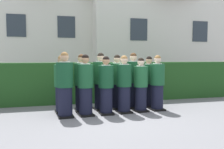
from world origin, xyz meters
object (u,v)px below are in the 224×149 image
at_px(student_front_row_4, 141,86).
at_px(student_rear_row_0, 62,85).
at_px(student_rear_row_2, 101,83).
at_px(student_front_row_1, 85,87).
at_px(student_rear_row_4, 133,82).
at_px(student_rear_row_5, 149,83).
at_px(student_front_row_2, 106,87).
at_px(student_front_row_3, 124,86).
at_px(student_rear_row_1, 82,84).
at_px(student_front_row_0, 65,86).
at_px(student_rear_row_3, 117,83).
at_px(student_front_row_5, 157,84).

relative_size(student_front_row_4, student_rear_row_0, 0.96).
bearing_deg(student_rear_row_2, student_front_row_1, -132.38).
distance_m(student_rear_row_4, student_rear_row_5, 0.54).
distance_m(student_front_row_1, student_front_row_2, 0.56).
bearing_deg(student_front_row_1, student_front_row_3, 3.11).
bearing_deg(student_rear_row_1, student_front_row_0, -131.91).
height_order(student_rear_row_4, student_rear_row_5, student_rear_row_4).
xyz_separation_m(student_front_row_0, student_front_row_1, (0.53, 0.02, -0.03)).
height_order(student_rear_row_1, student_rear_row_4, student_rear_row_4).
relative_size(student_rear_row_0, student_rear_row_4, 0.95).
bearing_deg(student_rear_row_2, student_rear_row_4, 1.49).
bearing_deg(student_rear_row_5, student_rear_row_1, -176.80).
distance_m(student_front_row_0, student_front_row_1, 0.53).
distance_m(student_front_row_1, student_rear_row_2, 0.79).
bearing_deg(student_front_row_0, student_front_row_1, 2.21).
xyz_separation_m(student_front_row_4, student_rear_row_0, (-2.18, 0.41, 0.03)).
bearing_deg(student_rear_row_3, student_rear_row_1, -175.76).
bearing_deg(student_front_row_0, student_front_row_4, 3.10).
bearing_deg(student_rear_row_4, student_rear_row_5, 4.52).
height_order(student_front_row_0, student_rear_row_0, student_front_row_0).
distance_m(student_rear_row_1, student_rear_row_3, 1.07).
xyz_separation_m(student_front_row_0, student_front_row_5, (2.65, 0.15, -0.04)).
bearing_deg(student_front_row_0, student_front_row_3, 2.82).
height_order(student_front_row_4, student_rear_row_3, student_rear_row_3).
xyz_separation_m(student_front_row_2, student_front_row_3, (0.52, 0.04, 0.01)).
bearing_deg(student_rear_row_3, student_rear_row_4, -0.39).
height_order(student_front_row_3, student_rear_row_4, student_rear_row_4).
xyz_separation_m(student_front_row_3, student_rear_row_5, (1.00, 0.59, -0.01)).
bearing_deg(student_front_row_2, student_rear_row_1, 138.73).
height_order(student_front_row_3, student_rear_row_5, student_front_row_3).
bearing_deg(student_rear_row_0, student_rear_row_3, 4.03).
relative_size(student_rear_row_2, student_rear_row_4, 1.00).
bearing_deg(student_front_row_3, student_front_row_0, -177.18).
distance_m(student_rear_row_2, student_rear_row_4, 1.01).
bearing_deg(student_front_row_0, student_rear_row_5, 14.47).
bearing_deg(student_front_row_5, student_front_row_4, -175.98).
distance_m(student_front_row_0, student_front_row_2, 1.09).
distance_m(student_front_row_3, student_front_row_4, 0.51).
xyz_separation_m(student_front_row_3, student_front_row_4, (0.51, 0.04, -0.03)).
xyz_separation_m(student_front_row_5, student_rear_row_0, (-2.71, 0.37, -0.00)).
height_order(student_front_row_2, student_rear_row_4, student_rear_row_4).
distance_m(student_front_row_4, student_rear_row_5, 0.74).
bearing_deg(student_rear_row_1, student_rear_row_0, -176.37).
relative_size(student_front_row_5, student_rear_row_5, 1.02).
bearing_deg(student_rear_row_4, student_rear_row_2, -178.51).
height_order(student_front_row_4, student_rear_row_2, student_rear_row_2).
xyz_separation_m(student_front_row_4, student_rear_row_1, (-1.62, 0.44, 0.05)).
bearing_deg(student_rear_row_4, student_front_row_0, -163.10).
height_order(student_front_row_4, student_rear_row_0, student_rear_row_0).
distance_m(student_rear_row_3, student_rear_row_4, 0.51).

